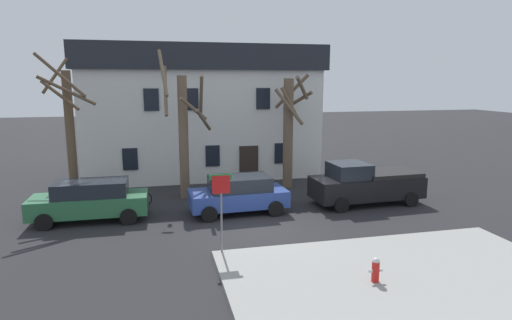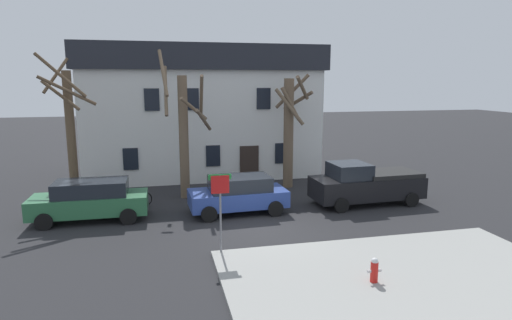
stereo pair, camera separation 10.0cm
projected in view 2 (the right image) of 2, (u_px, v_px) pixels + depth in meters
ground_plane at (258, 229)px, 17.15m from camera, size 120.00×120.00×0.00m
sidewalk_slab at (399, 276)px, 12.91m from camera, size 10.57×6.03×0.12m
building_main at (202, 110)px, 27.00m from camera, size 14.26×6.64×7.85m
tree_bare_near at (70, 130)px, 20.17m from camera, size 2.48×2.51×7.03m
tree_bare_mid at (184, 130)px, 21.16m from camera, size 2.55×2.35×7.31m
tree_bare_far at (289, 127)px, 23.41m from camera, size 2.33×2.53×6.19m
car_green_wagon at (90, 200)px, 18.07m from camera, size 4.74×2.06×1.71m
car_blue_wagon at (238, 194)px, 19.15m from camera, size 4.36×2.27×1.65m
pickup_truck_black at (366, 184)px, 20.52m from camera, size 5.33×2.38×2.02m
fire_hydrant at (374, 269)px, 12.33m from camera, size 0.42×0.22×0.73m
street_sign_pole at (220, 199)px, 14.28m from camera, size 0.76×0.07×2.79m
bicycle_leaning at (133, 200)px, 20.03m from camera, size 1.75×0.16×1.03m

